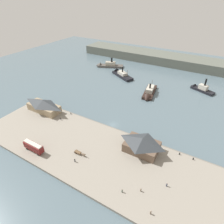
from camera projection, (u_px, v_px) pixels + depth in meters
ground_plane at (113, 125)px, 97.86m from camera, size 320.00×320.00×0.00m
quay_promenade at (89, 150)px, 81.70m from camera, size 110.00×36.00×1.20m
seawall_edge at (110, 127)px, 94.99m from camera, size 110.00×0.80×1.00m
ferry_shed_west_terminal at (44, 106)px, 104.74m from camera, size 19.88×8.31×6.98m
ferry_shed_customs_shed at (142, 144)px, 78.91m from camera, size 14.57×10.55×6.81m
street_tram at (34, 146)px, 79.09m from camera, size 9.79×2.82×4.32m
horse_cart at (80, 153)px, 78.11m from camera, size 5.84×1.40×1.87m
pedestrian_at_waters_edge at (122, 191)px, 63.71m from camera, size 0.40×0.40×1.61m
pedestrian_near_west_shed at (151, 212)px, 57.48m from camera, size 0.42×0.42×1.72m
pedestrian_walking_east at (167, 185)px, 65.59m from camera, size 0.43×0.43×1.72m
pedestrian_standing_center at (141, 190)px, 64.02m from camera, size 0.38×0.38×1.55m
pedestrian_near_east_shed at (61, 119)px, 99.08m from camera, size 0.41×0.41×1.64m
pedestrian_walking_west at (75, 160)px, 74.89m from camera, size 0.43×0.43×1.75m
mooring_post_west at (71, 113)px, 103.64m from camera, size 0.44×0.44×0.90m
mooring_post_center_east at (179, 154)px, 78.36m from camera, size 0.44×0.44×0.90m
mooring_post_center_west at (193, 159)px, 76.05m from camera, size 0.44×0.44×0.90m
ferry_moored_east at (149, 93)px, 124.13m from camera, size 9.79×23.54×9.69m
ferry_approaching_east at (120, 74)px, 152.23m from camera, size 23.84×16.77×10.10m
ferry_outer_harbor at (200, 88)px, 129.91m from camera, size 17.74×11.24×10.93m
ferry_approaching_west at (107, 65)px, 169.10m from camera, size 25.37×14.82×10.42m
far_headland at (171, 60)px, 174.74m from camera, size 180.00×24.00×8.00m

